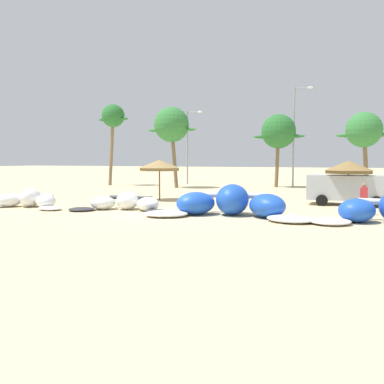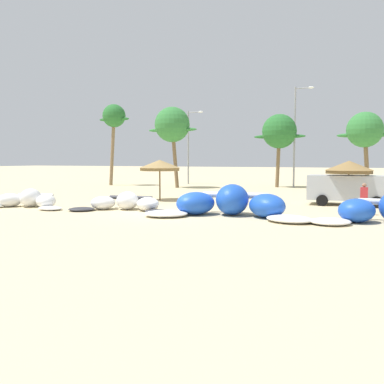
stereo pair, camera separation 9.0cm
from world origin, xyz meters
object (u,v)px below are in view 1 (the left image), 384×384
at_px(palm_center_left, 364,131).
at_px(lamppost_west_center, 295,132).
at_px(lamppost_west, 189,143).
at_px(kite_left_of_center, 231,204).
at_px(kite_far_left, 27,200).
at_px(palm_leftmost, 113,118).
at_px(beach_umbrella_near_van, 159,165).
at_px(beach_umbrella_middle, 349,167).
at_px(person_near_kites, 364,199).
at_px(palm_left_of_gap, 279,132).
at_px(parked_van, 347,187).
at_px(palm_left, 172,125).
at_px(kite_left, 125,203).

xyz_separation_m(palm_center_left, lamppost_west_center, (-6.25, 2.79, 0.20)).
distance_m(palm_center_left, lamppost_west, 18.98).
bearing_deg(kite_left_of_center, kite_far_left, -175.40).
bearing_deg(kite_far_left, palm_leftmost, 108.92).
relative_size(kite_left_of_center, beach_umbrella_near_van, 2.96).
distance_m(kite_far_left, lamppost_west, 25.37).
relative_size(beach_umbrella_middle, person_near_kites, 1.75).
bearing_deg(lamppost_west_center, palm_center_left, -24.03).
height_order(palm_center_left, lamppost_west, lamppost_west).
height_order(kite_far_left, palm_center_left, palm_center_left).
bearing_deg(kite_left_of_center, lamppost_west, 116.96).
relative_size(palm_left_of_gap, lamppost_west, 0.89).
distance_m(parked_van, palm_leftmost, 27.27).
relative_size(kite_far_left, palm_leftmost, 0.65).
relative_size(kite_far_left, palm_left, 0.71).
distance_m(kite_left_of_center, person_near_kites, 6.79).
bearing_deg(palm_left_of_gap, kite_left, -101.17).
bearing_deg(lamppost_west_center, kite_left, -105.18).
bearing_deg(kite_left_of_center, lamppost_west_center, 90.17).
height_order(person_near_kites, palm_center_left, palm_center_left).
bearing_deg(lamppost_west, lamppost_west_center, -8.38).
bearing_deg(lamppost_west_center, kite_far_left, -117.37).
relative_size(kite_left, lamppost_west_center, 0.61).
height_order(beach_umbrella_near_van, person_near_kites, beach_umbrella_near_van).
distance_m(palm_left_of_gap, palm_center_left, 8.37).
distance_m(kite_left_of_center, beach_umbrella_near_van, 9.22).
xyz_separation_m(person_near_kites, lamppost_west_center, (-6.19, 19.32, 4.69)).
distance_m(kite_far_left, lamppost_west_center, 26.63).
xyz_separation_m(beach_umbrella_near_van, person_near_kites, (13.00, -2.95, -1.58)).
relative_size(kite_left_of_center, parked_van, 1.72).
height_order(beach_umbrella_middle, person_near_kites, beach_umbrella_middle).
relative_size(palm_left_of_gap, palm_center_left, 1.06).
bearing_deg(lamppost_west_center, palm_left_of_gap, -179.74).
xyz_separation_m(palm_left, palm_center_left, (17.61, 1.78, -0.87)).
bearing_deg(lamppost_west_center, parked_van, -70.43).
xyz_separation_m(parked_van, lamppost_west, (-17.45, 16.68, 3.60)).
distance_m(kite_far_left, palm_left_of_gap, 25.94).
relative_size(beach_umbrella_middle, parked_van, 0.58).
height_order(kite_left, palm_left, palm_left).
bearing_deg(kite_left, palm_left_of_gap, 78.83).
distance_m(beach_umbrella_near_van, parked_van, 12.26).
xyz_separation_m(kite_left, beach_umbrella_near_van, (-0.79, 5.81, 2.01)).
bearing_deg(lamppost_west, kite_left, -75.64).
height_order(person_near_kites, lamppost_west, lamppost_west).
relative_size(beach_umbrella_middle, palm_left_of_gap, 0.39).
distance_m(palm_left, lamppost_west, 6.58).
bearing_deg(palm_center_left, person_near_kites, -90.22).
bearing_deg(lamppost_west, person_near_kites, -49.01).
bearing_deg(lamppost_west, beach_umbrella_near_van, -73.59).
bearing_deg(lamppost_west_center, palm_left, -158.11).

